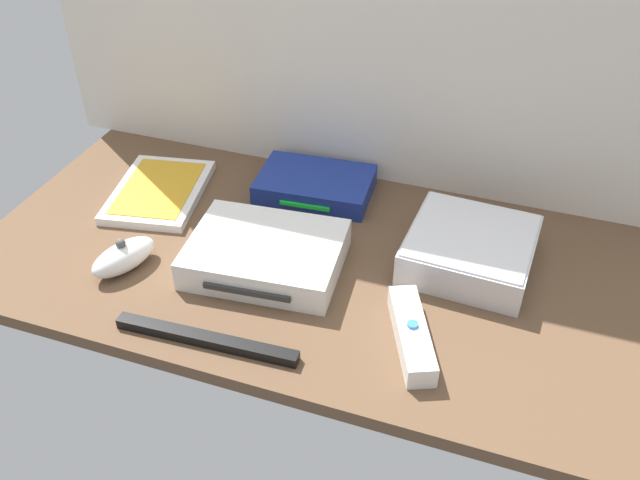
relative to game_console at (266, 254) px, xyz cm
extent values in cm
cube|color=brown|center=(6.88, 3.35, -3.20)|extent=(100.00, 48.00, 2.00)
cube|color=white|center=(0.00, 0.03, 0.00)|extent=(22.32, 17.78, 4.40)
cube|color=#2D2D2D|center=(0.72, -8.14, 0.00)|extent=(12.01, 1.65, 0.80)
cube|color=silver|center=(26.87, 9.95, 0.30)|extent=(17.92, 17.92, 5.00)
cube|color=silver|center=(26.87, 9.95, 2.95)|extent=(17.20, 17.20, 0.30)
cube|color=white|center=(-23.38, 10.86, -1.50)|extent=(16.85, 21.17, 1.40)
cube|color=gold|center=(-23.38, 10.86, -0.72)|extent=(13.96, 18.11, 0.16)
cube|color=navy|center=(0.35, 19.68, -0.50)|extent=(18.83, 13.28, 3.40)
cube|color=#19D833|center=(0.81, 13.49, -0.50)|extent=(8.01, 0.98, 0.60)
cube|color=white|center=(22.76, -7.86, -0.70)|extent=(9.19, 15.01, 3.00)
cylinder|color=#387FDB|center=(22.76, -7.86, 1.00)|extent=(1.40, 1.40, 0.40)
ellipsoid|color=white|center=(-18.61, -6.91, -0.20)|extent=(7.90, 10.92, 4.00)
sphere|color=#4C4C4C|center=(-18.61, -6.91, 2.20)|extent=(1.40, 1.40, 1.40)
cube|color=black|center=(-1.23, -16.31, -1.50)|extent=(24.06, 2.90, 1.40)
camera|label=1|loc=(31.94, -68.40, 60.54)|focal=38.74mm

